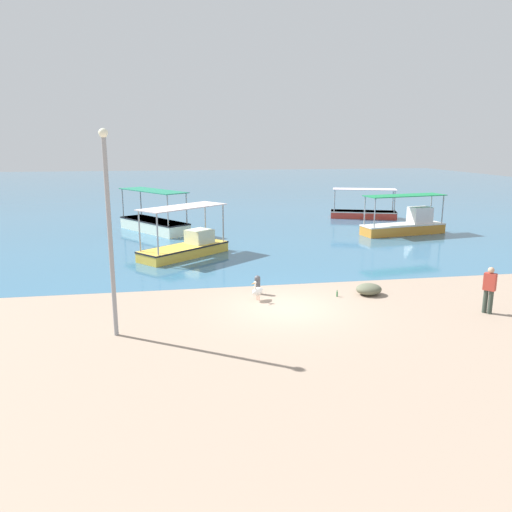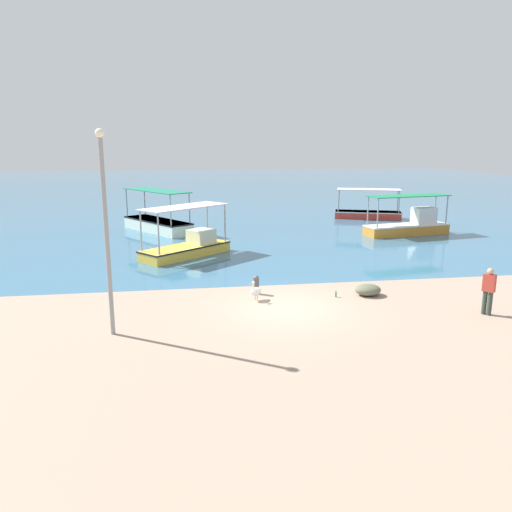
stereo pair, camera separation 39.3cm
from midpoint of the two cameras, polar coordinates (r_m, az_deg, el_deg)
The scene contains 12 objects.
ground at distance 18.48m, azimuth 2.92°, elevation -5.93°, with size 120.00×120.00×0.00m, color gray.
harbor_water at distance 65.45m, azimuth -6.23°, elevation 7.60°, with size 110.00×90.00×0.00m, color #386A8B.
fishing_boat_outer at distance 34.45m, azimuth 16.47°, elevation 3.50°, with size 5.90×2.44×2.58m.
fishing_boat_near_right at distance 40.99m, azimuth 11.90°, elevation 4.92°, with size 5.41×3.17×2.32m.
fishing_boat_near_left at distance 34.63m, azimuth -11.89°, elevation 3.67°, with size 4.86×5.98×2.81m.
fishing_boat_far_left at distance 26.89m, azimuth -8.37°, elevation 1.18°, with size 5.00×4.59×2.67m.
pelican at distance 19.18m, azimuth -0.42°, elevation -4.02°, with size 0.66×0.64×0.80m.
lamp_post at distance 15.71m, azimuth -17.12°, elevation 3.48°, with size 0.28×0.28×6.35m.
mooring_bollard at distance 19.99m, azimuth -0.41°, elevation -3.22°, with size 0.24×0.24×0.76m.
fisherman_standing at distance 19.37m, azimuth 24.58°, elevation -3.42°, with size 0.42×0.45×1.69m.
net_pile at distance 20.40m, azimuth 12.23°, elevation -3.73°, with size 1.03×0.88×0.45m, color #5E624C.
glass_bottle at distance 19.95m, azimuth 8.69°, elevation -4.31°, with size 0.07×0.07×0.27m.
Camera 1 is at (-4.02, -17.04, 5.96)m, focal length 35.00 mm.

